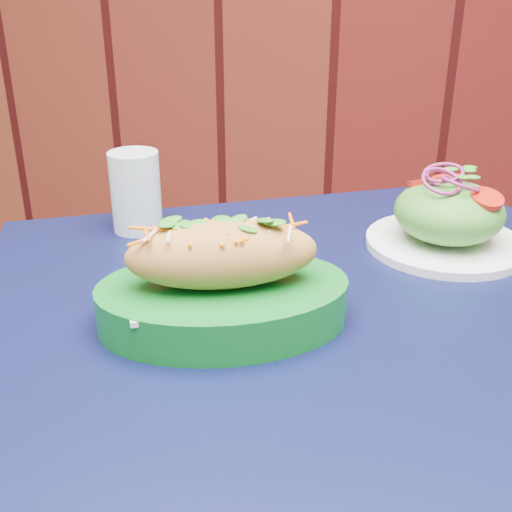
# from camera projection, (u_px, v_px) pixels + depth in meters

# --- Properties ---
(cafe_table) EXTENTS (1.04, 1.04, 0.75)m
(cafe_table) POSITION_uv_depth(u_px,v_px,m) (337.00, 378.00, 0.77)
(cafe_table) COLOR black
(cafe_table) RESTS_ON ground
(banh_mi_basket) EXTENTS (0.32, 0.25, 0.13)m
(banh_mi_basket) POSITION_uv_depth(u_px,v_px,m) (223.00, 284.00, 0.70)
(banh_mi_basket) COLOR #0D6A1E
(banh_mi_basket) RESTS_ON cafe_table
(salad_plate) EXTENTS (0.22, 0.22, 0.11)m
(salad_plate) POSITION_uv_depth(u_px,v_px,m) (448.00, 218.00, 0.89)
(salad_plate) COLOR white
(salad_plate) RESTS_ON cafe_table
(water_glass) EXTENTS (0.07, 0.07, 0.12)m
(water_glass) POSITION_uv_depth(u_px,v_px,m) (136.00, 192.00, 0.94)
(water_glass) COLOR silver
(water_glass) RESTS_ON cafe_table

